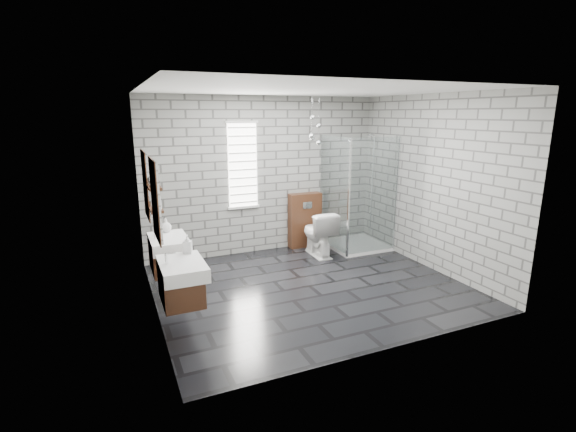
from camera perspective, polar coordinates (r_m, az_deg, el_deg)
floor at (r=6.07m, az=2.98°, el=-9.62°), size 4.20×3.60×0.02m
ceiling at (r=5.58m, az=3.35°, el=16.95°), size 4.20×3.60×0.02m
wall_back at (r=7.31m, az=-3.24°, el=5.53°), size 4.20×0.02×2.70m
wall_front at (r=4.17m, az=14.36°, el=-1.27°), size 4.20×0.02×2.70m
wall_left at (r=5.10m, az=-18.56°, el=1.16°), size 0.02×3.60×2.70m
wall_right at (r=6.87m, az=19.15°, el=4.24°), size 0.02×3.60×2.70m
vanity_left at (r=4.69m, az=-14.79°, el=-7.25°), size 0.47×0.70×1.57m
vanity_right at (r=5.64m, az=-16.42°, el=-3.75°), size 0.47×0.70×1.57m
shelf_lower at (r=5.06m, az=-17.59°, el=0.80°), size 0.14×0.30×0.03m
shelf_upper at (r=5.01m, az=-17.80°, el=3.70°), size 0.14×0.30×0.03m
window at (r=7.13m, az=-6.22°, el=6.88°), size 0.56×0.05×1.48m
cistern_panel at (r=7.66m, az=2.30°, el=-0.56°), size 0.60×0.20×1.00m
flush_plate at (r=7.50m, az=2.68°, el=1.47°), size 0.18×0.01×0.12m
shower_enclosure at (r=7.59m, az=9.22°, el=-0.85°), size 1.00×1.00×2.03m
pendant_cluster at (r=7.14m, az=3.65°, el=11.47°), size 0.27×0.18×0.82m
toilet at (r=7.23m, az=4.13°, el=-2.33°), size 0.46×0.79×0.79m
soap_bottle_a at (r=4.90m, az=-13.60°, el=-3.75°), size 0.12×0.13×0.21m
soap_bottle_b at (r=5.84m, az=-16.36°, el=-1.23°), size 0.15×0.15×0.19m
soap_bottle_c at (r=4.93m, az=-17.44°, el=2.00°), size 0.10×0.10×0.23m
vase at (r=5.04m, az=-17.79°, el=4.60°), size 0.14×0.14×0.12m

